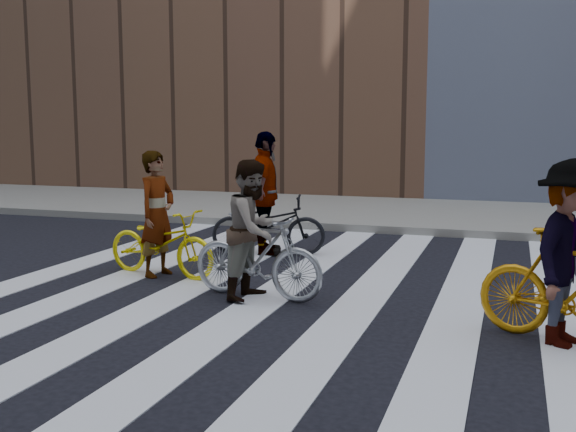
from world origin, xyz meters
The scene contains 11 objects.
ground centered at (0.00, 0.00, 0.00)m, with size 100.00×100.00×0.00m, color black.
sidewalk_far centered at (0.00, 7.50, 0.07)m, with size 100.00×5.00×0.15m, color gray.
zebra_crosswalk centered at (0.00, 0.00, 0.01)m, with size 8.25×10.00×0.01m.
bike_yellow_left centered at (-2.34, 0.54, 0.46)m, with size 0.61×1.74×0.92m, color yellow.
bike_silver_mid centered at (-0.67, -0.16, 0.51)m, with size 0.48×1.70×1.02m, color #9FA2A8.
bike_yellow_right centered at (2.74, -0.85, 0.54)m, with size 0.51×1.81×1.09m, color orange.
bike_dark_rear centered at (-1.48, 2.43, 0.47)m, with size 0.63×1.80×0.95m, color black.
rider_left centered at (-2.39, 0.54, 0.85)m, with size 0.62×0.41×1.71m, color slate.
rider_mid centered at (-0.72, -0.16, 0.83)m, with size 0.80×0.62×1.65m, color slate.
rider_right centered at (2.69, -0.85, 0.87)m, with size 1.13×0.65×1.75m, color slate.
rider_rear centered at (-1.53, 2.43, 0.97)m, with size 1.14×0.48×1.95m, color slate.
Camera 1 is at (2.17, -7.46, 2.06)m, focal length 42.00 mm.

